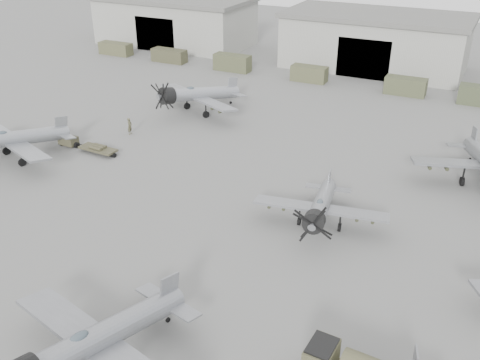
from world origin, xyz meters
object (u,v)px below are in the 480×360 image
(aircraft_mid_0, at_px, (9,140))
(ground_crew, at_px, (130,126))
(aircraft_far_0, at_px, (195,95))
(aircraft_mid_2, at_px, (320,207))
(tug_trailer, at_px, (79,144))
(aircraft_near_1, at_px, (91,343))

(aircraft_mid_0, distance_m, ground_crew, 13.18)
(aircraft_mid_0, xyz_separation_m, aircraft_far_0, (9.84, 20.70, 0.15))
(aircraft_mid_2, relative_size, tug_trailer, 1.49)
(aircraft_near_1, xyz_separation_m, aircraft_mid_2, (6.28, 20.42, -0.38))
(aircraft_mid_0, bearing_deg, aircraft_mid_2, 22.47)
(tug_trailer, bearing_deg, aircraft_far_0, 71.77)
(aircraft_far_0, xyz_separation_m, ground_crew, (-3.24, -9.37, -1.51))
(aircraft_near_1, bearing_deg, tug_trailer, 146.17)
(tug_trailer, bearing_deg, ground_crew, 69.45)
(aircraft_mid_0, height_order, aircraft_mid_2, aircraft_mid_0)
(ground_crew, bearing_deg, aircraft_far_0, -27.95)
(ground_crew, bearing_deg, aircraft_mid_2, -118.93)
(aircraft_far_0, distance_m, ground_crew, 10.03)
(aircraft_mid_2, bearing_deg, tug_trailer, 162.63)
(tug_trailer, distance_m, ground_crew, 6.33)
(aircraft_mid_0, xyz_separation_m, aircraft_mid_2, (32.97, 1.69, -0.33))
(aircraft_near_1, relative_size, tug_trailer, 1.77)
(aircraft_mid_2, distance_m, ground_crew, 28.10)
(tug_trailer, xyz_separation_m, ground_crew, (2.46, 5.82, 0.43))
(tug_trailer, relative_size, ground_crew, 3.80)
(aircraft_far_0, height_order, tug_trailer, aircraft_far_0)
(aircraft_mid_2, bearing_deg, aircraft_near_1, -116.93)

